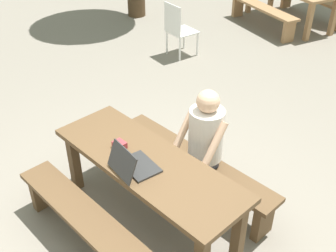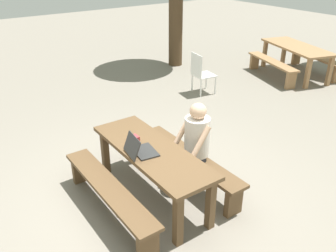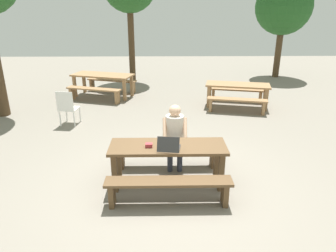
{
  "view_description": "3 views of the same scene",
  "coord_description": "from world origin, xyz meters",
  "px_view_note": "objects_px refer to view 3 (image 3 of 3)",
  "views": [
    {
      "loc": [
        2.15,
        -1.83,
        2.99
      ],
      "look_at": [
        0.01,
        0.25,
        0.98
      ],
      "focal_mm": 43.9,
      "sensor_mm": 36.0,
      "label": 1
    },
    {
      "loc": [
        3.24,
        -2.04,
        2.97
      ],
      "look_at": [
        0.01,
        0.25,
        0.98
      ],
      "focal_mm": 38.03,
      "sensor_mm": 36.0,
      "label": 2
    },
    {
      "loc": [
        -0.08,
        -4.73,
        2.88
      ],
      "look_at": [
        0.01,
        0.25,
        0.98
      ],
      "focal_mm": 33.32,
      "sensor_mm": 36.0,
      "label": 3
    }
  ],
  "objects_px": {
    "person_seated": "(175,132)",
    "laptop": "(169,146)",
    "plastic_chair": "(68,107)",
    "small_pouch": "(149,145)",
    "picnic_table_rear": "(103,77)",
    "tree_right": "(284,7)",
    "picnic_table_front": "(168,152)",
    "picnic_table_mid": "(238,88)"
  },
  "relations": [
    {
      "from": "person_seated",
      "to": "laptop",
      "type": "bearing_deg",
      "value": -99.37
    },
    {
      "from": "plastic_chair",
      "to": "small_pouch",
      "type": "bearing_deg",
      "value": 134.94
    },
    {
      "from": "picnic_table_rear",
      "to": "tree_right",
      "type": "xyz_separation_m",
      "value": [
        7.01,
        3.12,
        2.23
      ]
    },
    {
      "from": "laptop",
      "to": "picnic_table_front",
      "type": "bearing_deg",
      "value": -77.86
    },
    {
      "from": "picnic_table_front",
      "to": "picnic_table_rear",
      "type": "bearing_deg",
      "value": 110.21
    },
    {
      "from": "small_pouch",
      "to": "picnic_table_rear",
      "type": "height_order",
      "value": "small_pouch"
    },
    {
      "from": "picnic_table_front",
      "to": "tree_right",
      "type": "height_order",
      "value": "tree_right"
    },
    {
      "from": "picnic_table_mid",
      "to": "picnic_table_rear",
      "type": "xyz_separation_m",
      "value": [
        -4.29,
        1.28,
        0.05
      ]
    },
    {
      "from": "picnic_table_mid",
      "to": "tree_right",
      "type": "height_order",
      "value": "tree_right"
    },
    {
      "from": "picnic_table_front",
      "to": "tree_right",
      "type": "relative_size",
      "value": 0.48
    },
    {
      "from": "person_seated",
      "to": "plastic_chair",
      "type": "relative_size",
      "value": 1.35
    },
    {
      "from": "person_seated",
      "to": "small_pouch",
      "type": "bearing_deg",
      "value": -125.0
    },
    {
      "from": "picnic_table_mid",
      "to": "tree_right",
      "type": "relative_size",
      "value": 0.49
    },
    {
      "from": "picnic_table_mid",
      "to": "laptop",
      "type": "bearing_deg",
      "value": -102.66
    },
    {
      "from": "picnic_table_front",
      "to": "plastic_chair",
      "type": "relative_size",
      "value": 2.12
    },
    {
      "from": "picnic_table_mid",
      "to": "picnic_table_rear",
      "type": "height_order",
      "value": "picnic_table_rear"
    },
    {
      "from": "picnic_table_rear",
      "to": "person_seated",
      "type": "bearing_deg",
      "value": -49.34
    },
    {
      "from": "small_pouch",
      "to": "picnic_table_mid",
      "type": "height_order",
      "value": "small_pouch"
    },
    {
      "from": "small_pouch",
      "to": "picnic_table_rear",
      "type": "xyz_separation_m",
      "value": [
        -1.79,
        5.77,
        -0.1
      ]
    },
    {
      "from": "laptop",
      "to": "small_pouch",
      "type": "distance_m",
      "value": 0.35
    },
    {
      "from": "picnic_table_mid",
      "to": "tree_right",
      "type": "xyz_separation_m",
      "value": [
        2.71,
        4.4,
        2.28
      ]
    },
    {
      "from": "picnic_table_front",
      "to": "small_pouch",
      "type": "height_order",
      "value": "small_pouch"
    },
    {
      "from": "person_seated",
      "to": "picnic_table_rear",
      "type": "height_order",
      "value": "person_seated"
    },
    {
      "from": "picnic_table_mid",
      "to": "tree_right",
      "type": "distance_m",
      "value": 5.65
    },
    {
      "from": "person_seated",
      "to": "tree_right",
      "type": "xyz_separation_m",
      "value": [
        4.76,
        8.25,
        2.16
      ]
    },
    {
      "from": "laptop",
      "to": "tree_right",
      "type": "relative_size",
      "value": 0.1
    },
    {
      "from": "picnic_table_front",
      "to": "tree_right",
      "type": "bearing_deg",
      "value": 60.99
    },
    {
      "from": "laptop",
      "to": "small_pouch",
      "type": "relative_size",
      "value": 3.43
    },
    {
      "from": "picnic_table_rear",
      "to": "tree_right",
      "type": "height_order",
      "value": "tree_right"
    },
    {
      "from": "picnic_table_front",
      "to": "picnic_table_rear",
      "type": "distance_m",
      "value": 6.09
    },
    {
      "from": "person_seated",
      "to": "picnic_table_rear",
      "type": "distance_m",
      "value": 5.6
    },
    {
      "from": "small_pouch",
      "to": "picnic_table_mid",
      "type": "bearing_deg",
      "value": 60.92
    },
    {
      "from": "laptop",
      "to": "picnic_table_mid",
      "type": "bearing_deg",
      "value": -107.03
    },
    {
      "from": "small_pouch",
      "to": "person_seated",
      "type": "distance_m",
      "value": 0.79
    },
    {
      "from": "picnic_table_front",
      "to": "small_pouch",
      "type": "distance_m",
      "value": 0.35
    },
    {
      "from": "laptop",
      "to": "plastic_chair",
      "type": "bearing_deg",
      "value": -42.61
    },
    {
      "from": "picnic_table_rear",
      "to": "picnic_table_mid",
      "type": "bearing_deg",
      "value": 0.48
    },
    {
      "from": "laptop",
      "to": "person_seated",
      "type": "height_order",
      "value": "person_seated"
    },
    {
      "from": "picnic_table_mid",
      "to": "small_pouch",
      "type": "bearing_deg",
      "value": -106.5
    },
    {
      "from": "picnic_table_front",
      "to": "picnic_table_mid",
      "type": "relative_size",
      "value": 0.98
    },
    {
      "from": "picnic_table_front",
      "to": "person_seated",
      "type": "relative_size",
      "value": 1.57
    },
    {
      "from": "picnic_table_mid",
      "to": "picnic_table_rear",
      "type": "relative_size",
      "value": 0.91
    }
  ]
}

